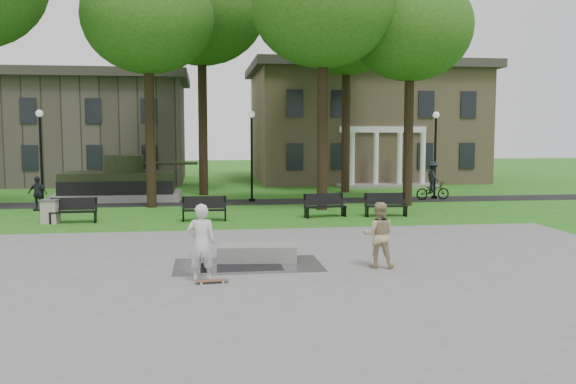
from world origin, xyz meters
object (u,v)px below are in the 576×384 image
(park_bench_0, at_px, (74,210))
(trash_bin, at_px, (50,211))
(concrete_block, at_px, (257,252))
(cyclist, at_px, (433,184))
(friend_watching, at_px, (379,235))
(skateboarder, at_px, (201,243))

(park_bench_0, height_order, trash_bin, park_bench_0)
(concrete_block, relative_size, trash_bin, 2.29)
(trash_bin, bearing_deg, cyclist, 18.32)
(concrete_block, distance_m, park_bench_0, 10.63)
(park_bench_0, distance_m, trash_bin, 0.90)
(cyclist, bearing_deg, park_bench_0, 106.18)
(friend_watching, distance_m, cyclist, 17.43)
(friend_watching, height_order, park_bench_0, friend_watching)
(concrete_block, bearing_deg, friend_watching, -23.23)
(concrete_block, xyz_separation_m, trash_bin, (-7.55, 8.29, 0.24))
(skateboarder, relative_size, cyclist, 0.92)
(friend_watching, relative_size, cyclist, 0.85)
(concrete_block, bearing_deg, skateboarder, -124.69)
(friend_watching, xyz_separation_m, trash_bin, (-10.68, 9.63, -0.41))
(trash_bin, bearing_deg, friend_watching, -42.04)
(friend_watching, relative_size, park_bench_0, 0.97)
(concrete_block, bearing_deg, cyclist, 53.19)
(skateboarder, distance_m, friend_watching, 4.76)
(cyclist, bearing_deg, skateboarder, 140.44)
(friend_watching, height_order, trash_bin, friend_watching)
(park_bench_0, bearing_deg, friend_watching, -46.76)
(cyclist, xyz_separation_m, trash_bin, (-18.28, -6.06, -0.36))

